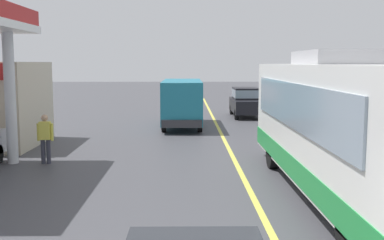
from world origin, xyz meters
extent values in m
plane|color=#424247|center=(0.00, 20.00, 0.00)|extent=(120.00, 120.00, 0.00)
cube|color=#D8CC4C|center=(0.00, 15.00, 0.00)|extent=(0.16, 50.00, 0.01)
cube|color=white|center=(2.21, 7.02, 1.88)|extent=(2.50, 11.00, 2.90)
cube|color=#1E8C3F|center=(2.21, 7.02, 0.77)|extent=(2.54, 11.04, 0.56)
cube|color=#8C9EAD|center=(0.94, 7.02, 2.33)|extent=(0.06, 9.35, 1.10)
cube|color=#B2B2B7|center=(2.21, 8.02, 3.51)|extent=(1.60, 2.80, 0.36)
cylinder|color=black|center=(1.11, 3.12, 0.50)|extent=(0.30, 1.00, 1.00)
cylinder|color=black|center=(1.11, 10.32, 0.50)|extent=(0.30, 1.00, 1.00)
cylinder|color=black|center=(3.31, 10.32, 0.50)|extent=(0.30, 1.00, 1.00)
cylinder|color=silver|center=(-7.53, 11.16, 2.30)|extent=(0.36, 0.36, 4.60)
cube|color=teal|center=(-1.88, 20.25, 1.39)|extent=(2.00, 6.00, 2.10)
cube|color=#8C9EAD|center=(-1.88, 20.25, 1.79)|extent=(2.04, 5.10, 0.80)
cube|color=#2D2D33|center=(-1.88, 17.20, 0.54)|extent=(1.90, 0.16, 0.36)
cylinder|color=black|center=(-2.76, 18.25, 0.38)|extent=(0.22, 0.76, 0.76)
cylinder|color=black|center=(-1.00, 18.25, 0.38)|extent=(0.22, 0.76, 0.76)
cylinder|color=black|center=(-2.76, 22.25, 0.38)|extent=(0.22, 0.76, 0.76)
cylinder|color=black|center=(-1.00, 22.25, 0.38)|extent=(0.22, 0.76, 0.76)
cylinder|color=#33333F|center=(-6.48, 11.08, 0.41)|extent=(0.14, 0.14, 0.82)
cylinder|color=#33333F|center=(-6.30, 11.08, 0.41)|extent=(0.14, 0.14, 0.82)
cube|color=#D8CC4C|center=(-6.39, 11.08, 1.12)|extent=(0.36, 0.22, 0.60)
sphere|color=tan|center=(-6.39, 11.08, 1.55)|extent=(0.22, 0.22, 0.22)
cylinder|color=#D8CC4C|center=(-6.62, 11.08, 1.07)|extent=(0.09, 0.09, 0.58)
cylinder|color=#D8CC4C|center=(-6.16, 11.08, 1.07)|extent=(0.09, 0.09, 0.58)
cube|color=black|center=(2.08, 24.72, 0.72)|extent=(1.70, 4.20, 0.80)
cube|color=black|center=(2.08, 24.92, 1.47)|extent=(1.50, 2.31, 0.70)
cube|color=#8C9EAD|center=(2.08, 24.92, 1.47)|extent=(1.53, 2.35, 0.49)
cylinder|color=black|center=(1.33, 23.22, 0.32)|extent=(0.20, 0.64, 0.64)
cylinder|color=black|center=(2.83, 23.22, 0.32)|extent=(0.20, 0.64, 0.64)
cylinder|color=black|center=(1.33, 26.22, 0.32)|extent=(0.20, 0.64, 0.64)
cylinder|color=black|center=(2.83, 26.22, 0.32)|extent=(0.20, 0.64, 0.64)
camera|label=1|loc=(-1.69, -4.37, 3.36)|focal=43.65mm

